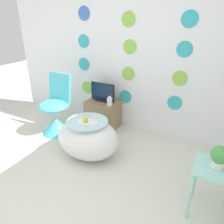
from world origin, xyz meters
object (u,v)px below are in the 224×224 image
at_px(tv, 103,93).
at_px(bathtub, 88,138).
at_px(potted_plant_left, 219,156).
at_px(chair, 55,115).
at_px(vase, 110,102).

bearing_deg(tv, bathtub, -72.84).
relative_size(tv, potted_plant_left, 1.95).
xyz_separation_m(chair, vase, (0.76, 0.39, 0.24)).
relative_size(chair, vase, 6.15).
distance_m(chair, potted_plant_left, 2.41).
bearing_deg(vase, potted_plant_left, -30.22).
height_order(bathtub, tv, tv).
xyz_separation_m(vase, potted_plant_left, (1.57, -0.91, 0.12)).
distance_m(bathtub, tv, 0.90).
distance_m(chair, tv, 0.82).
xyz_separation_m(chair, tv, (0.56, 0.51, 0.30)).
bearing_deg(chair, bathtub, -19.70).
xyz_separation_m(bathtub, tv, (-0.25, 0.80, 0.33)).
bearing_deg(chair, vase, 27.01).
bearing_deg(tv, potted_plant_left, -30.41).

